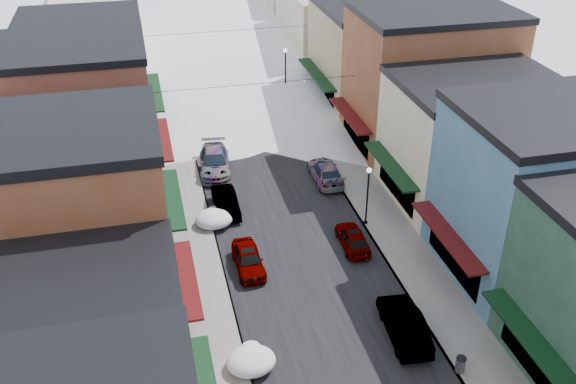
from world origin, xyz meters
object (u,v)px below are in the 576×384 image
streetlamp_near (368,189)px  car_dark_hatch (226,202)px  trash_can (460,364)px  car_green_sedan (404,324)px  car_silver_sedan (248,259)px

streetlamp_near → car_dark_hatch: bearing=155.9°
trash_can → streetlamp_near: streetlamp_near is taller
trash_can → streetlamp_near: size_ratio=0.21×
car_dark_hatch → streetlamp_near: streetlamp_near is taller
car_green_sedan → trash_can: size_ratio=5.63×
car_silver_sedan → trash_can: (8.70, -11.03, -0.11)m
car_green_sedan → car_silver_sedan: bearing=-43.6°
car_green_sedan → streetlamp_near: size_ratio=1.16×
car_dark_hatch → trash_can: size_ratio=4.91×
car_silver_sedan → car_dark_hatch: car_dark_hatch is taller
car_silver_sedan → car_green_sedan: (7.00, -7.82, 0.11)m
car_silver_sedan → streetlamp_near: streetlamp_near is taller
car_dark_hatch → trash_can: bearing=-64.8°
car_green_sedan → streetlamp_near: (1.70, 10.83, 2.03)m
car_silver_sedan → streetlamp_near: size_ratio=0.97×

